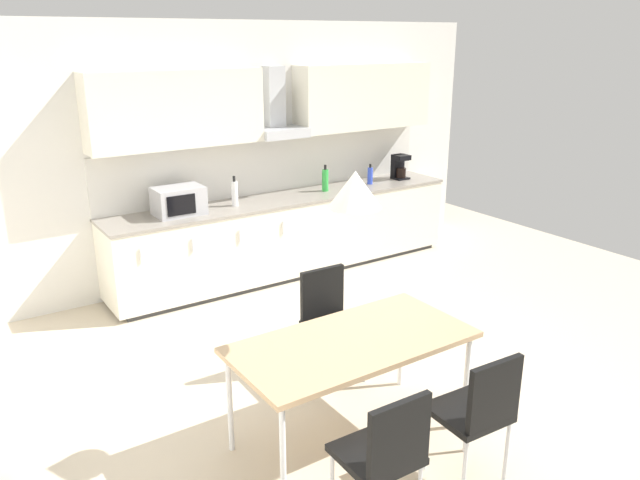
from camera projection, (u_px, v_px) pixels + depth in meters
The scene contains 15 objects.
ground_plane at pixel (353, 393), 4.75m from camera, with size 9.26×8.35×0.02m, color beige.
wall_back at pixel (194, 157), 6.55m from camera, with size 7.41×0.10×2.74m, color silver.
kitchen_counter at pixel (288, 235), 7.03m from camera, with size 4.10×0.68×0.88m.
backsplash_tile at pixel (273, 166), 7.05m from camera, with size 4.08×0.02×0.59m, color silver.
upper_wall_cabinets at pixel (278, 103), 6.70m from camera, with size 4.08×0.40×0.75m.
microwave at pixel (179, 201), 6.18m from camera, with size 0.48×0.35×0.28m.
coffee_maker at pixel (399, 167), 7.74m from camera, with size 0.18×0.19×0.30m.
bottle_white at pixel (235, 193), 6.50m from camera, with size 0.07×0.07×0.32m.
bottle_green at pixel (325, 180), 7.12m from camera, with size 0.07×0.07×0.30m.
bottle_blue at pixel (370, 176), 7.46m from camera, with size 0.06×0.06×0.24m.
dining_table at pixel (352, 346), 4.00m from camera, with size 1.57×0.79×0.74m.
chair_near_right at pixel (479, 407), 3.63m from camera, with size 0.42×0.42×0.87m.
chair_far_right at pixel (329, 313), 4.85m from camera, with size 0.41×0.41×0.87m.
chair_near_left at pixel (386, 449), 3.25m from camera, with size 0.41×0.41×0.87m.
pendant_lamp at pixel (355, 189), 3.68m from camera, with size 0.32×0.32×0.22m, color silver.
Camera 1 is at (-2.52, -3.30, 2.59)m, focal length 35.00 mm.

